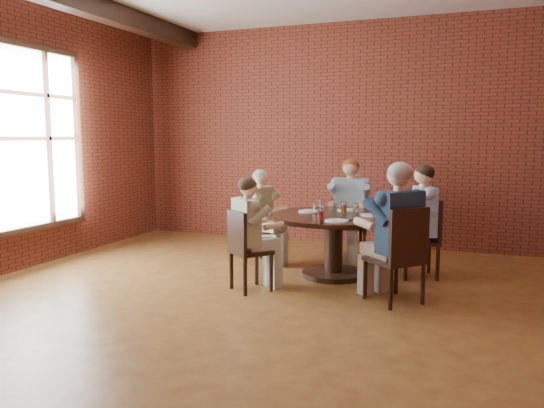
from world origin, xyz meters
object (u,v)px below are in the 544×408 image
(diner_b, at_px, (349,209))
(chair_e, at_px, (401,253))
(smartphone, at_px, (348,220))
(chair_d, at_px, (245,247))
(diner_e, at_px, (395,233))
(dining_table, at_px, (334,233))
(chair_b, at_px, (350,220))
(diner_c, at_px, (263,217))
(diner_d, at_px, (251,234))
(chair_a, at_px, (426,235))
(chair_c, at_px, (259,226))
(diner_a, at_px, (419,222))

(diner_b, distance_m, chair_e, 2.13)
(smartphone, bearing_deg, chair_d, -130.15)
(chair_d, relative_size, diner_e, 0.62)
(chair_e, bearing_deg, chair_d, -42.82)
(dining_table, relative_size, diner_b, 1.11)
(chair_e, xyz_separation_m, diner_e, (-0.07, 0.07, 0.18))
(dining_table, xyz_separation_m, diner_b, (-0.05, 1.09, 0.15))
(chair_b, height_order, diner_c, diner_c)
(diner_c, height_order, diner_d, diner_c)
(chair_e, bearing_deg, dining_table, -90.00)
(chair_e, bearing_deg, smartphone, -83.80)
(chair_a, bearing_deg, diner_c, -108.96)
(chair_a, relative_size, chair_d, 1.06)
(diner_e, relative_size, smartphone, 9.81)
(dining_table, bearing_deg, chair_e, -42.89)
(chair_c, distance_m, diner_e, 2.25)
(chair_a, height_order, diner_a, diner_a)
(dining_table, height_order, chair_c, chair_c)
(chair_a, distance_m, diner_a, 0.18)
(diner_b, xyz_separation_m, chair_e, (0.94, -1.91, -0.16))
(dining_table, xyz_separation_m, chair_e, (0.89, -0.82, -0.00))
(diner_b, xyz_separation_m, diner_d, (-0.65, -1.98, -0.06))
(chair_d, relative_size, chair_e, 0.90)
(chair_b, bearing_deg, chair_e, -67.52)
(chair_b, relative_size, diner_c, 0.77)
(chair_b, height_order, diner_b, diner_b)
(chair_a, distance_m, diner_b, 1.32)
(chair_c, height_order, diner_c, diner_c)
(diner_b, bearing_deg, chair_e, -66.60)
(dining_table, relative_size, chair_c, 1.71)
(chair_b, xyz_separation_m, chair_c, (-1.07, -0.80, -0.03))
(chair_a, distance_m, diner_e, 1.16)
(chair_a, xyz_separation_m, smartphone, (-0.79, -0.70, 0.24))
(diner_c, relative_size, diner_d, 1.00)
(diner_c, bearing_deg, diner_e, -102.22)
(diner_e, bearing_deg, dining_table, -90.00)
(diner_e, bearing_deg, chair_e, 90.00)
(diner_c, distance_m, chair_e, 2.27)
(chair_c, relative_size, smartphone, 6.13)
(diner_c, bearing_deg, chair_c, 90.00)
(diner_b, relative_size, smartphone, 9.46)
(chair_a, relative_size, chair_b, 0.98)
(chair_c, xyz_separation_m, diner_c, (0.07, -0.02, 0.13))
(diner_e, bearing_deg, chair_c, -77.40)
(diner_a, bearing_deg, diner_b, -146.16)
(chair_c, relative_size, diner_c, 0.71)
(diner_a, bearing_deg, diner_d, -72.76)
(chair_d, bearing_deg, diner_d, -90.00)
(dining_table, bearing_deg, diner_a, 19.18)
(diner_a, xyz_separation_m, chair_e, (-0.07, -1.15, -0.14))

